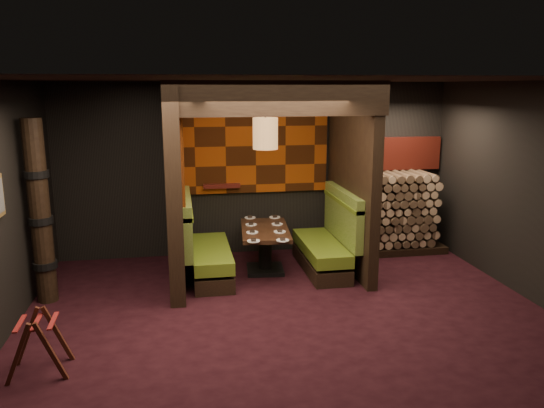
{
  "coord_description": "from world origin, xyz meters",
  "views": [
    {
      "loc": [
        -1.27,
        -5.89,
        2.79
      ],
      "look_at": [
        0.0,
        1.3,
        1.15
      ],
      "focal_mm": 35.0,
      "sensor_mm": 36.0,
      "label": 1
    }
  ],
  "objects_px": {
    "luggage_rack": "(38,342)",
    "booth_bench_right": "(328,244)",
    "totem_column": "(40,214)",
    "dining_table": "(265,243)",
    "firewood_stack": "(394,213)",
    "pendant_lamp": "(265,133)",
    "booth_bench_left": "(204,251)"
  },
  "relations": [
    {
      "from": "firewood_stack",
      "to": "totem_column",
      "type": "bearing_deg",
      "value": -166.81
    },
    {
      "from": "dining_table",
      "to": "firewood_stack",
      "type": "bearing_deg",
      "value": 15.32
    },
    {
      "from": "dining_table",
      "to": "totem_column",
      "type": "height_order",
      "value": "totem_column"
    },
    {
      "from": "booth_bench_left",
      "to": "booth_bench_right",
      "type": "distance_m",
      "value": 1.89
    },
    {
      "from": "luggage_rack",
      "to": "totem_column",
      "type": "relative_size",
      "value": 0.27
    },
    {
      "from": "pendant_lamp",
      "to": "luggage_rack",
      "type": "xyz_separation_m",
      "value": [
        -2.67,
        -2.44,
        -1.79
      ]
    },
    {
      "from": "booth_bench_left",
      "to": "luggage_rack",
      "type": "relative_size",
      "value": 2.45
    },
    {
      "from": "firewood_stack",
      "to": "dining_table",
      "type": "bearing_deg",
      "value": -164.68
    },
    {
      "from": "pendant_lamp",
      "to": "firewood_stack",
      "type": "height_order",
      "value": "pendant_lamp"
    },
    {
      "from": "luggage_rack",
      "to": "totem_column",
      "type": "bearing_deg",
      "value": 100.45
    },
    {
      "from": "pendant_lamp",
      "to": "dining_table",
      "type": "bearing_deg",
      "value": 90.0
    },
    {
      "from": "booth_bench_right",
      "to": "pendant_lamp",
      "type": "relative_size",
      "value": 1.66
    },
    {
      "from": "booth_bench_left",
      "to": "firewood_stack",
      "type": "distance_m",
      "value": 3.33
    },
    {
      "from": "totem_column",
      "to": "booth_bench_right",
      "type": "bearing_deg",
      "value": 7.86
    },
    {
      "from": "booth_bench_right",
      "to": "totem_column",
      "type": "distance_m",
      "value": 4.1
    },
    {
      "from": "pendant_lamp",
      "to": "totem_column",
      "type": "height_order",
      "value": "pendant_lamp"
    },
    {
      "from": "pendant_lamp",
      "to": "firewood_stack",
      "type": "relative_size",
      "value": 0.56
    },
    {
      "from": "booth_bench_right",
      "to": "luggage_rack",
      "type": "height_order",
      "value": "booth_bench_right"
    },
    {
      "from": "booth_bench_right",
      "to": "firewood_stack",
      "type": "relative_size",
      "value": 0.92
    },
    {
      "from": "pendant_lamp",
      "to": "firewood_stack",
      "type": "distance_m",
      "value": 2.81
    },
    {
      "from": "booth_bench_left",
      "to": "booth_bench_right",
      "type": "height_order",
      "value": "same"
    },
    {
      "from": "booth_bench_left",
      "to": "firewood_stack",
      "type": "height_order",
      "value": "firewood_stack"
    },
    {
      "from": "dining_table",
      "to": "booth_bench_right",
      "type": "bearing_deg",
      "value": -3.85
    },
    {
      "from": "dining_table",
      "to": "pendant_lamp",
      "type": "bearing_deg",
      "value": -90.0
    },
    {
      "from": "luggage_rack",
      "to": "totem_column",
      "type": "xyz_separation_m",
      "value": [
        -0.35,
        1.88,
        0.86
      ]
    },
    {
      "from": "booth_bench_right",
      "to": "luggage_rack",
      "type": "bearing_deg",
      "value": -146.26
    },
    {
      "from": "luggage_rack",
      "to": "firewood_stack",
      "type": "xyz_separation_m",
      "value": [
        4.99,
        3.13,
        0.36
      ]
    },
    {
      "from": "booth_bench_right",
      "to": "luggage_rack",
      "type": "distance_m",
      "value": 4.37
    },
    {
      "from": "luggage_rack",
      "to": "booth_bench_right",
      "type": "bearing_deg",
      "value": 33.74
    },
    {
      "from": "totem_column",
      "to": "pendant_lamp",
      "type": "bearing_deg",
      "value": 10.61
    },
    {
      "from": "booth_bench_left",
      "to": "pendant_lamp",
      "type": "distance_m",
      "value": 1.95
    },
    {
      "from": "luggage_rack",
      "to": "totem_column",
      "type": "distance_m",
      "value": 2.1
    }
  ]
}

